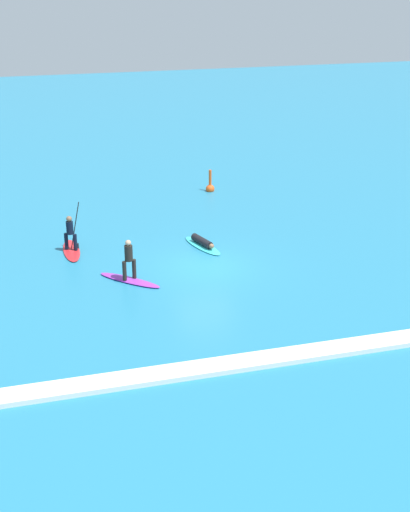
% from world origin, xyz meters
% --- Properties ---
extents(ground_plane, '(120.00, 120.00, 0.00)m').
position_xyz_m(ground_plane, '(0.00, 0.00, 0.00)').
color(ground_plane, teal).
rests_on(ground_plane, ground).
extents(surfer_on_teal_board, '(1.50, 2.87, 0.43)m').
position_xyz_m(surfer_on_teal_board, '(0.53, 2.31, 0.15)').
color(surfer_on_teal_board, '#33C6CC').
rests_on(surfer_on_teal_board, ground_plane).
extents(surfer_on_red_board, '(0.90, 2.80, 2.30)m').
position_xyz_m(surfer_on_red_board, '(-5.41, 3.36, 0.42)').
color(surfer_on_red_board, red).
rests_on(surfer_on_red_board, ground_plane).
extents(surfer_on_purple_board, '(2.49, 2.50, 1.83)m').
position_xyz_m(surfer_on_purple_board, '(-3.43, -0.64, 0.48)').
color(surfer_on_purple_board, purple).
rests_on(surfer_on_purple_board, ground_plane).
extents(marker_buoy, '(0.51, 0.51, 1.38)m').
position_xyz_m(marker_buoy, '(3.29, 10.61, 0.22)').
color(marker_buoy, '#E55119').
rests_on(marker_buoy, ground_plane).
extents(wave_crest, '(19.94, 0.90, 0.18)m').
position_xyz_m(wave_crest, '(0.00, -8.24, 0.09)').
color(wave_crest, white).
rests_on(wave_crest, ground_plane).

